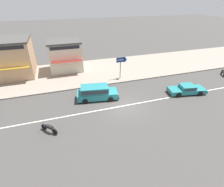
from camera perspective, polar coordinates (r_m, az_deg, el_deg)
ground_plane at (r=18.74m, az=3.79°, el=-4.05°), size 160.00×160.00×0.00m
lane_centre_stripe at (r=18.74m, az=3.79°, el=-4.05°), size 50.40×0.14×0.01m
kerb_strip at (r=27.45m, az=-4.05°, el=7.50°), size 68.00×10.00×0.15m
sedan_teal_0 at (r=22.67m, az=23.24°, el=1.32°), size 4.59×2.40×1.06m
minivan_teal_3 at (r=19.65m, az=-5.23°, el=0.48°), size 4.83×2.51×1.56m
motorcycle_0 at (r=30.53m, az=32.61°, el=5.82°), size 1.18×1.58×0.80m
motorcycle_1 at (r=16.16m, az=-19.92°, el=-10.51°), size 1.33×1.37×0.80m
arrow_signboard at (r=23.89m, az=4.09°, el=10.75°), size 1.53×0.73×3.02m
shopfront_corner_warung at (r=27.92m, az=-15.07°, el=11.96°), size 4.78×5.07×4.43m
shopfront_mid_block at (r=28.50m, az=-29.86°, el=10.13°), size 5.42×6.40×5.10m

